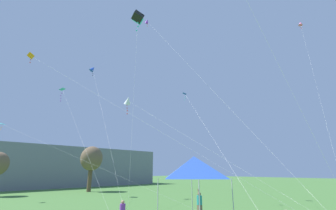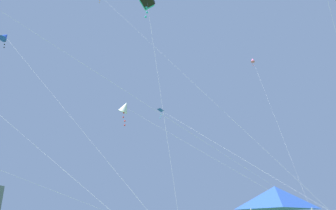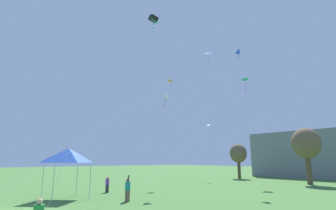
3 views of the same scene
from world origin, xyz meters
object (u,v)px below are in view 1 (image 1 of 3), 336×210
(kite_purple_diamond_5, at_px, (147,22))
(kite_blue_delta_9, at_px, (186,95))
(kite_cyan_delta_2, at_px, (62,90))
(person_teal_shirt, at_px, (200,203))
(kite_blue_diamond_3, at_px, (93,69))
(festival_tent, at_px, (194,167))
(kite_black_box_0, at_px, (138,17))
(kite_cyan_delta_8, at_px, (5,125))
(kite_pink_diamond_4, at_px, (300,24))
(kite_white_diamond_6, at_px, (128,101))
(kite_orange_delta_7, at_px, (34,57))

(kite_purple_diamond_5, height_order, kite_blue_delta_9, kite_purple_diamond_5)
(kite_cyan_delta_2, bearing_deg, kite_blue_delta_9, -66.46)
(kite_purple_diamond_5, bearing_deg, person_teal_shirt, -106.38)
(kite_blue_diamond_3, bearing_deg, kite_blue_delta_9, -67.67)
(festival_tent, xyz_separation_m, kite_blue_diamond_3, (2.88, 21.58, 14.55))
(kite_black_box_0, relative_size, kite_cyan_delta_8, 0.86)
(kite_black_box_0, bearing_deg, person_teal_shirt, -54.77)
(kite_pink_diamond_4, relative_size, kite_white_diamond_6, 1.45)
(kite_purple_diamond_5, xyz_separation_m, kite_white_diamond_6, (-6.48, -5.63, -15.62))
(person_teal_shirt, distance_m, kite_pink_diamond_4, 30.12)
(kite_purple_diamond_5, distance_m, kite_cyan_delta_8, 24.03)
(kite_orange_delta_7, bearing_deg, person_teal_shirt, -51.01)
(festival_tent, distance_m, person_teal_shirt, 6.17)
(kite_black_box_0, height_order, kite_blue_diamond_3, kite_black_box_0)
(kite_pink_diamond_4, distance_m, kite_cyan_delta_8, 42.34)
(kite_black_box_0, height_order, kite_blue_delta_9, kite_black_box_0)
(kite_pink_diamond_4, relative_size, kite_blue_delta_9, 1.66)
(person_teal_shirt, bearing_deg, kite_blue_delta_9, -15.91)
(kite_cyan_delta_8, bearing_deg, person_teal_shirt, -63.66)
(kite_orange_delta_7, bearing_deg, kite_cyan_delta_2, 57.83)
(kite_blue_diamond_3, bearing_deg, person_teal_shirt, -84.91)
(person_teal_shirt, relative_size, kite_white_diamond_6, 0.12)
(kite_black_box_0, relative_size, kite_purple_diamond_5, 0.74)
(kite_cyan_delta_2, distance_m, kite_cyan_delta_8, 9.51)
(kite_orange_delta_7, relative_size, kite_cyan_delta_8, 1.05)
(kite_blue_diamond_3, bearing_deg, kite_black_box_0, -97.10)
(kite_black_box_0, height_order, kite_orange_delta_7, kite_black_box_0)
(kite_blue_diamond_3, bearing_deg, kite_white_diamond_6, -96.55)
(festival_tent, xyz_separation_m, kite_white_diamond_6, (1.49, 9.48, 6.47))
(festival_tent, bearing_deg, kite_purple_diamond_5, 62.17)
(kite_black_box_0, relative_size, kite_blue_diamond_3, 1.04)
(person_teal_shirt, bearing_deg, kite_cyan_delta_8, 51.10)
(person_teal_shirt, relative_size, kite_cyan_delta_2, 0.09)
(kite_black_box_0, height_order, kite_cyan_delta_8, kite_black_box_0)
(kite_black_box_0, height_order, kite_purple_diamond_5, kite_purple_diamond_5)
(kite_blue_diamond_3, xyz_separation_m, kite_white_diamond_6, (-1.39, -12.10, -8.08))
(kite_white_diamond_6, bearing_deg, kite_blue_delta_9, -12.42)
(kite_cyan_delta_2, relative_size, kite_blue_delta_9, 1.49)
(kite_pink_diamond_4, height_order, kite_blue_delta_9, kite_pink_diamond_4)
(festival_tent, height_order, kite_cyan_delta_8, kite_cyan_delta_8)
(kite_black_box_0, xyz_separation_m, kite_pink_diamond_4, (21.99, -9.82, 5.18))
(kite_purple_diamond_5, bearing_deg, kite_black_box_0, -133.70)
(kite_blue_delta_9, bearing_deg, kite_cyan_delta_8, 131.01)
(person_teal_shirt, distance_m, kite_orange_delta_7, 21.53)
(person_teal_shirt, height_order, kite_black_box_0, kite_black_box_0)
(kite_cyan_delta_2, xyz_separation_m, kite_cyan_delta_8, (-6.53, -1.69, -6.71))
(kite_purple_diamond_5, relative_size, kite_orange_delta_7, 1.10)
(kite_pink_diamond_4, bearing_deg, kite_cyan_delta_8, 137.85)
(kite_cyan_delta_8, bearing_deg, kite_blue_diamond_3, -19.03)
(kite_cyan_delta_2, bearing_deg, kite_purple_diamond_5, -56.25)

